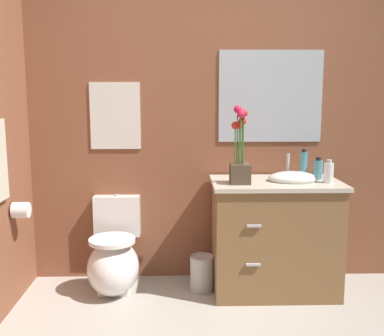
{
  "coord_description": "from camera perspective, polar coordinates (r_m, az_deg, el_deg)",
  "views": [
    {
      "loc": [
        -0.29,
        -2.06,
        1.47
      ],
      "look_at": [
        -0.2,
        1.17,
        0.95
      ],
      "focal_mm": 43.03,
      "sensor_mm": 36.0,
      "label": 1
    }
  ],
  "objects": [
    {
      "name": "wall_back",
      "position": [
        3.64,
        6.21,
        5.66
      ],
      "size": [
        4.52,
        0.05,
        2.5
      ],
      "primitive_type": "cube",
      "color": "brown",
      "rests_on": "ground_plane"
    },
    {
      "name": "toilet",
      "position": [
        3.56,
        -9.64,
        -11.13
      ],
      "size": [
        0.38,
        0.59,
        0.69
      ],
      "color": "white",
      "rests_on": "ground_plane"
    },
    {
      "name": "vanity_cabinet",
      "position": [
        3.51,
        10.24,
        -8.18
      ],
      "size": [
        0.94,
        0.56,
        1.02
      ],
      "color": "brown",
      "rests_on": "ground_plane"
    },
    {
      "name": "flower_vase",
      "position": [
        3.25,
        5.99,
        1.49
      ],
      "size": [
        0.14,
        0.14,
        0.55
      ],
      "color": "#4C3D2D",
      "rests_on": "vanity_cabinet"
    },
    {
      "name": "soap_bottle",
      "position": [
        3.41,
        16.58,
        -0.53
      ],
      "size": [
        0.07,
        0.07,
        0.17
      ],
      "color": "white",
      "rests_on": "vanity_cabinet"
    },
    {
      "name": "lotion_bottle",
      "position": [
        3.54,
        15.34,
        -0.15
      ],
      "size": [
        0.07,
        0.07,
        0.17
      ],
      "color": "teal",
      "rests_on": "vanity_cabinet"
    },
    {
      "name": "hand_wash_bottle",
      "position": [
        3.56,
        13.65,
        0.42
      ],
      "size": [
        0.06,
        0.06,
        0.22
      ],
      "color": "teal",
      "rests_on": "vanity_cabinet"
    },
    {
      "name": "trash_bin",
      "position": [
        3.55,
        1.27,
        -12.9
      ],
      "size": [
        0.18,
        0.18,
        0.27
      ],
      "color": "#B7B7BC",
      "rests_on": "ground_plane"
    },
    {
      "name": "wall_poster",
      "position": [
        3.61,
        -9.5,
        6.39
      ],
      "size": [
        0.39,
        0.01,
        0.51
      ],
      "primitive_type": "cube",
      "color": "silver"
    },
    {
      "name": "wall_mirror",
      "position": [
        3.64,
        9.71,
        8.73
      ],
      "size": [
        0.8,
        0.01,
        0.7
      ],
      "primitive_type": "cube",
      "color": "#B2BCC6"
    },
    {
      "name": "toilet_paper_roll",
      "position": [
        3.39,
        -20.44,
        -4.91
      ],
      "size": [
        0.11,
        0.11,
        0.11
      ],
      "primitive_type": "cylinder",
      "rotation": [
        0.0,
        1.57,
        0.0
      ],
      "color": "white"
    }
  ]
}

